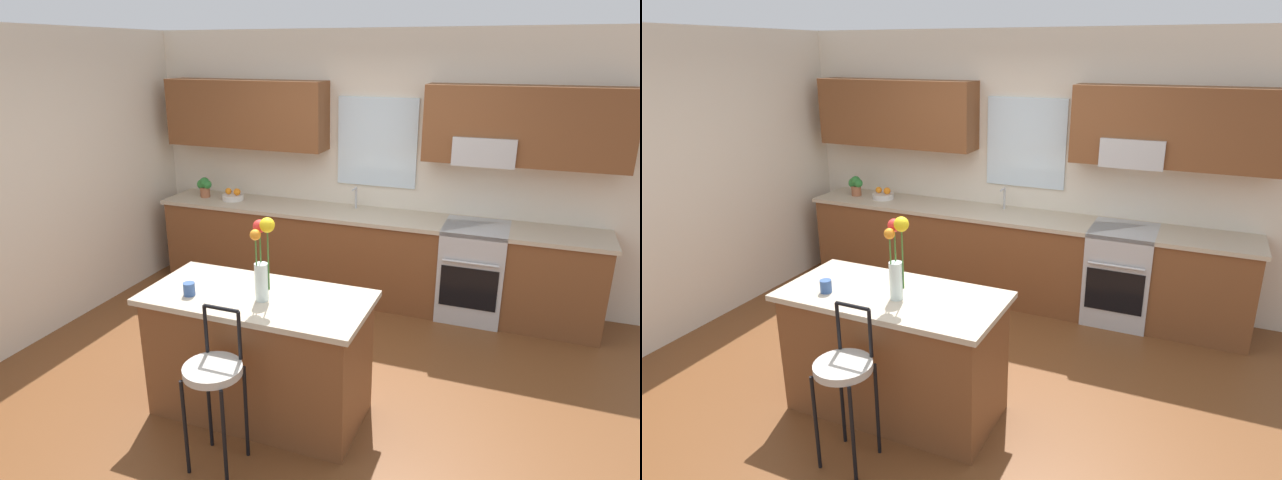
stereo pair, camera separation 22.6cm
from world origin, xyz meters
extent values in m
plane|color=brown|center=(0.00, 0.00, 0.00)|extent=(14.00, 14.00, 0.00)
cube|color=beige|center=(-2.56, 0.30, 1.35)|extent=(0.12, 4.60, 2.70)
cube|color=beige|center=(0.00, 2.06, 1.35)|extent=(5.60, 0.12, 2.70)
cube|color=brown|center=(-1.41, 1.83, 1.85)|extent=(1.78, 0.34, 0.70)
cube|color=brown|center=(1.41, 1.83, 1.85)|extent=(1.78, 0.34, 0.70)
cube|color=silver|center=(0.00, 1.99, 1.60)|extent=(0.83, 0.03, 0.90)
cube|color=#B7BABC|center=(1.08, 1.80, 1.62)|extent=(0.56, 0.36, 0.26)
cube|color=brown|center=(0.00, 1.70, 0.44)|extent=(4.50, 0.60, 0.88)
cube|color=#BCAD93|center=(0.00, 1.70, 0.90)|extent=(4.56, 0.64, 0.04)
cube|color=#B7BABC|center=(-0.17, 1.70, 0.85)|extent=(0.54, 0.38, 0.11)
cylinder|color=#B7BABC|center=(-0.17, 1.86, 1.03)|extent=(0.02, 0.02, 0.22)
cylinder|color=#B7BABC|center=(-0.17, 1.80, 1.14)|extent=(0.02, 0.12, 0.02)
cube|color=#B7BABC|center=(1.08, 1.68, 0.46)|extent=(0.60, 0.60, 0.92)
cube|color=black|center=(1.08, 1.38, 0.40)|extent=(0.52, 0.02, 0.40)
cylinder|color=#B7BABC|center=(1.08, 1.35, 0.66)|extent=(0.50, 0.02, 0.02)
cube|color=brown|center=(-0.15, -0.46, 0.44)|extent=(1.47, 0.67, 0.88)
cube|color=#BCAD93|center=(-0.15, -0.46, 0.90)|extent=(1.55, 0.75, 0.04)
cylinder|color=black|center=(-0.28, -1.19, 0.33)|extent=(0.02, 0.02, 0.66)
cylinder|color=black|center=(-0.01, -1.19, 0.33)|extent=(0.02, 0.02, 0.66)
cylinder|color=black|center=(-0.28, -0.92, 0.33)|extent=(0.02, 0.02, 0.66)
cylinder|color=black|center=(-0.01, -0.92, 0.33)|extent=(0.02, 0.02, 0.66)
cylinder|color=#B2ADA3|center=(-0.15, -1.05, 0.69)|extent=(0.36, 0.36, 0.05)
cylinder|color=black|center=(-0.26, -0.92, 0.87)|extent=(0.02, 0.02, 0.32)
cylinder|color=black|center=(-0.03, -0.92, 0.87)|extent=(0.02, 0.02, 0.32)
cylinder|color=black|center=(-0.15, -0.92, 1.03)|extent=(0.23, 0.02, 0.02)
cylinder|color=silver|center=(-0.08, -0.52, 1.05)|extent=(0.09, 0.09, 0.26)
cylinder|color=#3D722D|center=(-0.03, -0.50, 1.22)|extent=(0.01, 0.01, 0.45)
sphere|color=yellow|center=(-0.03, -0.50, 1.45)|extent=(0.10, 0.10, 0.10)
cylinder|color=#3D722D|center=(-0.09, -0.49, 1.21)|extent=(0.01, 0.01, 0.43)
sphere|color=red|center=(-0.09, -0.49, 1.43)|extent=(0.09, 0.09, 0.09)
cylinder|color=#3D722D|center=(-0.09, -0.55, 1.19)|extent=(0.01, 0.01, 0.39)
sphere|color=orange|center=(-0.09, -0.55, 1.39)|extent=(0.07, 0.07, 0.07)
cylinder|color=#33518C|center=(-0.57, -0.62, 0.97)|extent=(0.08, 0.08, 0.09)
cylinder|color=silver|center=(-1.55, 1.70, 0.95)|extent=(0.24, 0.24, 0.06)
sphere|color=orange|center=(-1.49, 1.70, 1.01)|extent=(0.08, 0.08, 0.08)
sphere|color=orange|center=(-1.60, 1.70, 1.01)|extent=(0.07, 0.07, 0.07)
cylinder|color=#9E5B3D|center=(-1.90, 1.70, 0.98)|extent=(0.11, 0.11, 0.11)
sphere|color=#2D7A33|center=(-1.90, 1.70, 1.09)|extent=(0.11, 0.11, 0.11)
sphere|color=#2D7A33|center=(-1.94, 1.71, 1.06)|extent=(0.11, 0.11, 0.11)
sphere|color=#2D7A33|center=(-1.86, 1.69, 1.07)|extent=(0.10, 0.10, 0.10)
camera|label=1|loc=(1.48, -3.50, 2.50)|focal=31.02mm
camera|label=2|loc=(1.69, -3.41, 2.50)|focal=31.02mm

